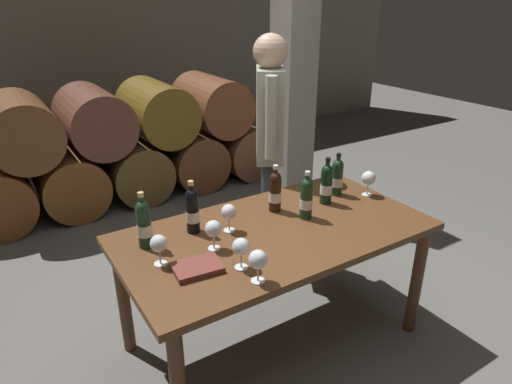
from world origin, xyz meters
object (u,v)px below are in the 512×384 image
wine_glass_3 (213,229)px  tasting_notebook (197,268)px  sommelier_presenting (269,134)px  wine_bottle_2 (326,184)px  wine_bottle_4 (306,198)px  wine_glass_0 (159,244)px  wine_bottle_3 (337,177)px  wine_glass_4 (241,247)px  wine_bottle_1 (144,224)px  dining_table (275,244)px  wine_bottle_0 (275,191)px  wine_glass_2 (258,260)px  wine_glass_1 (229,213)px  wine_glass_5 (369,178)px  wine_bottle_5 (192,210)px

wine_glass_3 → tasting_notebook: size_ratio=0.72×
tasting_notebook → sommelier_presenting: bearing=47.5°
wine_bottle_2 → wine_bottle_4: wine_bottle_2 is taller
wine_glass_0 → wine_bottle_2: bearing=5.5°
wine_bottle_3 → wine_glass_4: (-0.95, -0.40, -0.01)m
wine_bottle_1 → wine_glass_4: 0.53m
wine_bottle_4 → sommelier_presenting: 0.78m
dining_table → wine_glass_3: size_ratio=10.73×
sommelier_presenting → dining_table: bearing=-121.6°
wine_bottle_0 → wine_bottle_4: bearing=-60.7°
wine_bottle_1 → wine_glass_2: size_ratio=1.90×
wine_glass_1 → wine_bottle_1: bearing=169.0°
wine_glass_3 → wine_glass_4: size_ratio=1.01×
wine_glass_5 → wine_bottle_4: bearing=-175.9°
wine_glass_3 → sommelier_presenting: (0.84, 0.75, 0.17)m
wine_bottle_2 → wine_glass_1: 0.68m
wine_bottle_2 → wine_bottle_4: bearing=-158.0°
tasting_notebook → wine_bottle_4: bearing=17.6°
wine_glass_4 → sommelier_presenting: bearing=50.1°
wine_bottle_1 → wine_bottle_4: 0.91m
wine_bottle_4 → wine_glass_3: (-0.61, -0.03, -0.01)m
wine_bottle_2 → wine_bottle_3: wine_bottle_2 is taller
wine_glass_0 → wine_glass_3: size_ratio=0.99×
wine_bottle_3 → wine_glass_5: (0.16, -0.12, -0.01)m
dining_table → wine_bottle_4: bearing=6.7°
wine_glass_1 → wine_glass_4: (-0.13, -0.34, -0.00)m
wine_bottle_2 → wine_glass_2: 0.93m
wine_bottle_3 → wine_glass_0: bearing=-172.3°
wine_bottle_0 → wine_bottle_3: 0.47m
wine_glass_5 → wine_bottle_5: bearing=172.2°
wine_bottle_2 → wine_glass_0: (-1.12, -0.11, -0.02)m
wine_bottle_0 → wine_glass_0: 0.81m
wine_bottle_2 → wine_glass_1: bearing=179.6°
dining_table → sommelier_presenting: (0.46, 0.75, 0.37)m
wine_glass_1 → wine_glass_3: 0.20m
wine_bottle_2 → wine_bottle_5: wine_bottle_5 is taller
dining_table → wine_glass_1: 0.32m
wine_bottle_1 → wine_glass_5: (1.42, -0.14, -0.02)m
dining_table → wine_glass_4: 0.46m
wine_bottle_2 → wine_bottle_3: (0.14, 0.06, -0.01)m
wine_bottle_4 → tasting_notebook: (-0.76, -0.15, -0.11)m
wine_glass_5 → tasting_notebook: bearing=-171.5°
wine_bottle_0 → wine_bottle_5: size_ratio=0.97×
wine_bottle_3 → sommelier_presenting: sommelier_presenting is taller
wine_bottle_0 → wine_bottle_3: wine_bottle_0 is taller
wine_bottle_5 → wine_glass_4: (0.04, -0.44, -0.02)m
wine_bottle_0 → wine_glass_0: wine_bottle_0 is taller
wine_glass_5 → sommelier_presenting: size_ratio=0.09×
wine_bottle_2 → sommelier_presenting: sommelier_presenting is taller
wine_bottle_0 → wine_bottle_3: size_ratio=1.03×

